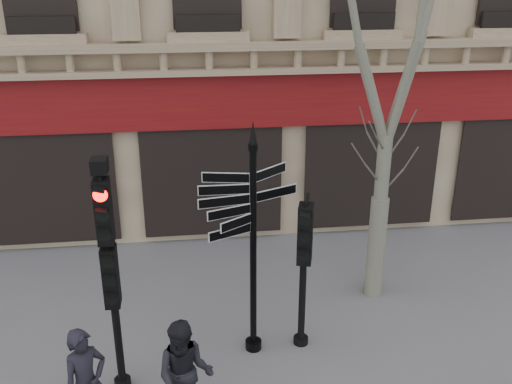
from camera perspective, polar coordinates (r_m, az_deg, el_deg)
ground at (r=10.48m, az=-2.59°, el=-16.77°), size 80.00×80.00×0.00m
fingerpost at (r=9.36m, az=-0.29°, el=-1.18°), size 2.18×2.18×4.28m
traffic_signal_main at (r=8.89m, az=-14.52°, el=-5.77°), size 0.44×0.32×3.99m
traffic_signal_secondary at (r=9.93m, az=4.82°, el=-5.70°), size 0.55×0.46×2.81m
pedestrian_a at (r=9.03m, az=-16.60°, el=-17.89°), size 0.78×0.73×1.79m
pedestrian_b at (r=8.89m, az=-7.12°, el=-17.72°), size 0.95×0.79×1.79m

